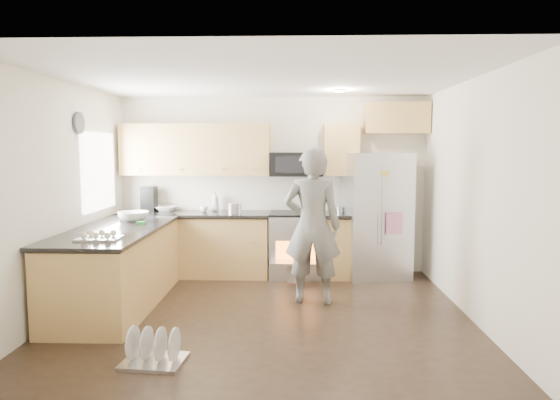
{
  "coord_description": "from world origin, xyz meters",
  "views": [
    {
      "loc": [
        0.34,
        -5.42,
        1.86
      ],
      "look_at": [
        0.16,
        0.5,
        1.24
      ],
      "focal_mm": 32.0,
      "sensor_mm": 36.0,
      "label": 1
    }
  ],
  "objects_px": {
    "person": "(312,226)",
    "dish_rack": "(154,353)",
    "refrigerator": "(376,215)",
    "stove_range": "(296,230)"
  },
  "relations": [
    {
      "from": "refrigerator",
      "to": "stove_range",
      "type": "bearing_deg",
      "value": 170.67
    },
    {
      "from": "refrigerator",
      "to": "person",
      "type": "distance_m",
      "value": 1.58
    },
    {
      "from": "stove_range",
      "to": "refrigerator",
      "type": "relative_size",
      "value": 1.0
    },
    {
      "from": "person",
      "to": "dish_rack",
      "type": "bearing_deg",
      "value": 56.12
    },
    {
      "from": "refrigerator",
      "to": "person",
      "type": "height_order",
      "value": "person"
    },
    {
      "from": "stove_range",
      "to": "person",
      "type": "relative_size",
      "value": 0.96
    },
    {
      "from": "person",
      "to": "dish_rack",
      "type": "xyz_separation_m",
      "value": [
        -1.42,
        -1.75,
        -0.84
      ]
    },
    {
      "from": "refrigerator",
      "to": "dish_rack",
      "type": "relative_size",
      "value": 3.21
    },
    {
      "from": "stove_range",
      "to": "dish_rack",
      "type": "height_order",
      "value": "stove_range"
    },
    {
      "from": "stove_range",
      "to": "refrigerator",
      "type": "height_order",
      "value": "stove_range"
    }
  ]
}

